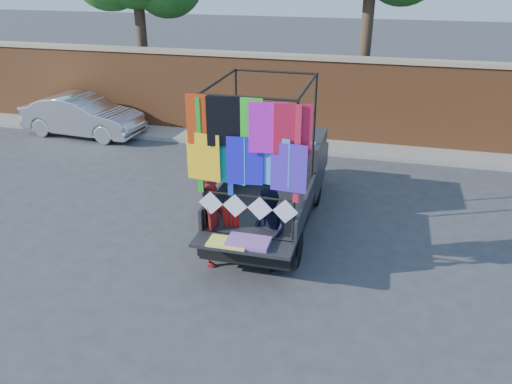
% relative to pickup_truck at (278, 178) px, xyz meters
% --- Properties ---
extents(ground, '(90.00, 90.00, 0.00)m').
position_rel_pickup_truck_xyz_m(ground, '(0.34, -1.89, -0.82)').
color(ground, '#38383A').
rests_on(ground, ground).
extents(brick_wall, '(30.00, 0.45, 2.61)m').
position_rel_pickup_truck_xyz_m(brick_wall, '(0.34, 5.11, 0.51)').
color(brick_wall, '#95532B').
rests_on(brick_wall, ground).
extents(curb, '(30.00, 1.20, 0.12)m').
position_rel_pickup_truck_xyz_m(curb, '(0.34, 4.41, -0.76)').
color(curb, gray).
rests_on(curb, ground).
extents(pickup_truck, '(2.04, 5.14, 3.23)m').
position_rel_pickup_truck_xyz_m(pickup_truck, '(0.00, 0.00, 0.00)').
color(pickup_truck, black).
rests_on(pickup_truck, ground).
extents(sedan, '(4.01, 1.64, 1.29)m').
position_rel_pickup_truck_xyz_m(sedan, '(-7.19, 3.78, -0.17)').
color(sedan, silver).
rests_on(sedan, ground).
extents(woman, '(0.44, 0.64, 1.69)m').
position_rel_pickup_truck_xyz_m(woman, '(-0.71, -2.32, 0.02)').
color(woman, maroon).
rests_on(woman, ground).
extents(man, '(0.91, 0.96, 1.56)m').
position_rel_pickup_truck_xyz_m(man, '(0.31, -2.24, -0.04)').
color(man, black).
rests_on(man, ground).
extents(streamer_bundle, '(0.92, 0.12, 0.64)m').
position_rel_pickup_truck_xyz_m(streamer_bundle, '(-0.30, -2.29, 0.16)').
color(streamer_bundle, red).
rests_on(streamer_bundle, ground).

